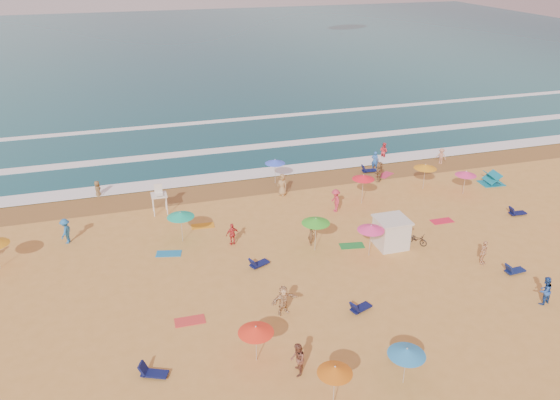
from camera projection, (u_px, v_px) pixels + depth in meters
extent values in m
plane|color=gold|center=(325.00, 253.00, 37.42)|extent=(220.00, 220.00, 0.00)
cube|color=#0C4756|center=(177.00, 48.00, 110.21)|extent=(220.00, 140.00, 0.18)
plane|color=olive|center=(275.00, 183.00, 48.25)|extent=(220.00, 220.00, 0.00)
cube|color=white|center=(267.00, 172.00, 50.37)|extent=(200.00, 2.20, 0.05)
cube|color=white|center=(249.00, 147.00, 56.44)|extent=(200.00, 1.60, 0.05)
cube|color=white|center=(229.00, 120.00, 65.10)|extent=(200.00, 1.20, 0.05)
cube|color=silver|center=(391.00, 233.00, 37.87)|extent=(2.00, 2.00, 2.00)
cube|color=silver|center=(392.00, 220.00, 37.42)|extent=(2.20, 2.20, 0.12)
imported|color=black|center=(417.00, 239.00, 38.35)|extent=(1.35, 1.59, 0.82)
cone|color=#F43682|center=(466.00, 173.00, 45.43)|extent=(1.75, 1.75, 0.35)
cone|color=orange|center=(425.00, 166.00, 46.32)|extent=(1.93, 1.93, 0.35)
cone|color=#16B58F|center=(181.00, 215.00, 37.96)|extent=(1.91, 1.91, 0.35)
cone|color=#FF388A|center=(371.00, 228.00, 36.21)|extent=(1.82, 1.82, 0.35)
cone|color=#FF1A2C|center=(363.00, 177.00, 43.56)|extent=(1.79, 1.79, 0.35)
cone|color=green|center=(316.00, 221.00, 36.77)|extent=(1.93, 1.93, 0.35)
cone|color=#FC321A|center=(256.00, 329.00, 26.96)|extent=(1.81, 1.81, 0.35)
cone|color=#D26411|center=(335.00, 370.00, 24.00)|extent=(1.60, 1.60, 0.35)
cone|color=#2B84C4|center=(407.00, 352.00, 25.55)|extent=(1.81, 1.81, 0.35)
cone|color=#385CFF|center=(275.00, 161.00, 47.37)|extent=(1.76, 1.76, 0.35)
cube|color=#0E1447|center=(155.00, 374.00, 26.68)|extent=(1.42, 1.04, 0.34)
cube|color=#0E1346|center=(361.00, 308.00, 31.49)|extent=(1.41, 0.98, 0.34)
cube|color=#0F154D|center=(260.00, 264.00, 35.83)|extent=(1.42, 1.03, 0.34)
cube|color=#0E1B47|center=(402.00, 353.00, 28.02)|extent=(1.41, 0.97, 0.34)
cube|color=navy|center=(515.00, 271.00, 35.06)|extent=(1.34, 0.65, 0.34)
cube|color=#0E1347|center=(518.00, 213.00, 42.56)|extent=(1.33, 0.63, 0.34)
cube|color=#0E1448|center=(369.00, 170.00, 50.54)|extent=(1.33, 0.64, 0.34)
cube|color=#1E7DBC|center=(169.00, 254.00, 37.29)|extent=(1.85, 1.24, 0.03)
cube|color=orange|center=(203.00, 226.00, 40.95)|extent=(1.76, 0.99, 0.03)
cube|color=red|center=(190.00, 321.00, 30.65)|extent=(1.72, 0.89, 0.03)
cube|color=red|center=(442.00, 221.00, 41.67)|extent=(1.71, 0.88, 0.03)
cube|color=#208336|center=(352.00, 246.00, 38.27)|extent=(1.82, 1.13, 0.03)
cube|color=#CE3054|center=(385.00, 175.00, 49.97)|extent=(1.89, 1.65, 0.03)
imported|color=#AA824E|center=(282.00, 185.00, 45.61)|extent=(1.03, 1.10, 1.89)
imported|color=brown|center=(311.00, 234.00, 38.14)|extent=(0.46, 0.64, 1.64)
imported|color=#E13841|center=(384.00, 151.00, 53.87)|extent=(0.98, 1.07, 1.77)
imported|color=blue|center=(375.00, 161.00, 50.79)|extent=(0.79, 0.74, 1.82)
imported|color=#256DB0|center=(66.00, 231.00, 38.31)|extent=(1.07, 1.36, 1.85)
imported|color=red|center=(232.00, 234.00, 38.13)|extent=(1.01, 0.57, 1.63)
imported|color=tan|center=(441.00, 156.00, 52.24)|extent=(1.07, 1.13, 1.53)
imported|color=brown|center=(298.00, 360.00, 26.52)|extent=(0.87, 1.01, 1.79)
imported|color=#CE3349|center=(335.00, 201.00, 42.83)|extent=(0.71, 1.22, 1.87)
imported|color=brown|center=(98.00, 190.00, 45.55)|extent=(0.78, 0.93, 1.63)
imported|color=#224DA2|center=(545.00, 291.00, 31.80)|extent=(1.00, 0.85, 1.79)
imported|color=#956B45|center=(379.00, 172.00, 48.33)|extent=(1.49, 1.65, 1.83)
imported|color=tan|center=(283.00, 300.00, 30.96)|extent=(1.75, 0.89, 1.80)
imported|color=#E1A976|center=(484.00, 253.00, 35.79)|extent=(1.06, 0.87, 1.69)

